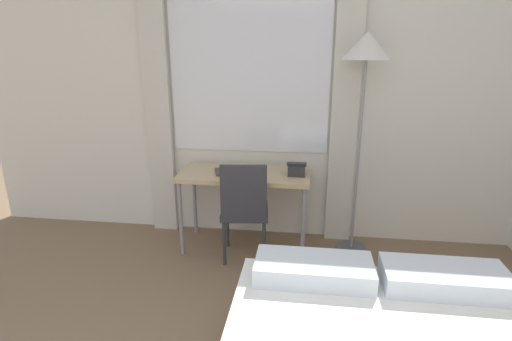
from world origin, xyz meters
TOP-DOWN VIEW (x-y plane):
  - wall_back_with_window at (-0.02, 3.34)m, footprint 5.65×0.13m
  - desk at (-0.15, 3.00)m, footprint 1.16×0.53m
  - desk_chair at (-0.11, 2.75)m, footprint 0.44×0.44m
  - standing_lamp at (0.85, 3.05)m, footprint 0.40×0.40m
  - telephone at (0.32, 3.00)m, footprint 0.17×0.17m
  - book at (-0.30, 2.97)m, footprint 0.25×0.24m

SIDE VIEW (x-z plane):
  - desk_chair at x=-0.11m, z-range 0.06..0.96m
  - desk at x=-0.15m, z-range 0.30..1.03m
  - book at x=-0.30m, z-range 0.73..0.76m
  - telephone at x=0.32m, z-range 0.72..0.83m
  - wall_back_with_window at x=-0.02m, z-range 0.00..2.70m
  - standing_lamp at x=0.85m, z-range 0.73..2.65m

